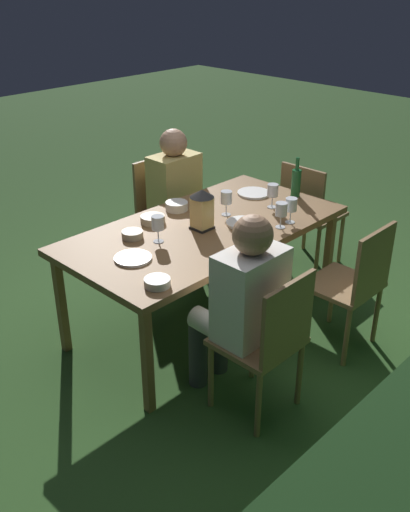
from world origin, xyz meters
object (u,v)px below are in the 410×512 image
(dining_table, at_px, (205,233))
(plate_a, at_px, (243,223))
(plate_c, at_px, (133,258))
(bowl_salad, at_px, (177,206))
(wine_glass_a, at_px, (226,199))
(person_in_mustard, at_px, (180,196))
(bowl_bread, at_px, (157,282))
(wine_glass_c, at_px, (281,210))
(chair_side_left_a, at_px, (164,207))
(chair_head_near, at_px, (309,210))
(chair_side_right_a, at_px, (353,282))
(person_in_cream, at_px, (241,300))
(wine_glass_b, at_px, (273,191))
(lantern_centerpiece, at_px, (202,207))
(bowl_dip, at_px, (153,219))
(wine_glass_d, at_px, (158,224))
(green_bottle_on_table, at_px, (296,182))
(chair_side_right_b, at_px, (268,339))
(bowl_olives, at_px, (132,234))
(plate_b, at_px, (254,193))
(wine_glass_e, at_px, (291,206))

(dining_table, xyz_separation_m, plate_a, (-0.19, 0.16, 0.06))
(plate_c, height_order, bowl_salad, bowl_salad)
(dining_table, height_order, plate_a, plate_a)
(wine_glass_a, bearing_deg, dining_table, 6.67)
(person_in_mustard, bearing_deg, bowl_bread, 41.96)
(wine_glass_a, height_order, wine_glass_c, same)
(chair_side_left_a, bearing_deg, chair_head_near, 131.21)
(chair_side_right_a, xyz_separation_m, bowl_bread, (1.15, -0.51, 0.27))
(person_in_cream, relative_size, bowl_salad, 7.47)
(chair_side_left_a, bearing_deg, bowl_bread, 46.90)
(dining_table, bearing_deg, wine_glass_a, -173.33)
(person_in_cream, xyz_separation_m, wine_glass_b, (-0.98, -0.57, 0.21))
(chair_head_near, xyz_separation_m, wine_glass_c, (0.86, 0.36, 0.36))
(person_in_cream, relative_size, wine_glass_c, 6.80)
(chair_side_left_a, height_order, lantern_centerpiece, lantern_centerpiece)
(chair_side_right_a, height_order, bowl_dip, chair_side_right_a)
(wine_glass_d, bearing_deg, bowl_salad, -145.76)
(person_in_cream, bearing_deg, person_in_mustard, -121.94)
(chair_side_right_a, relative_size, wine_glass_d, 5.15)
(bowl_bread, distance_m, bowl_salad, 1.05)
(bowl_bread, bearing_deg, bowl_salad, -138.89)
(person_in_cream, xyz_separation_m, green_bottle_on_table, (-1.26, -0.58, 0.20))
(chair_side_left_a, xyz_separation_m, plate_c, (1.05, 0.90, 0.25))
(person_in_mustard, bearing_deg, chair_side_left_a, -90.00)
(chair_side_right_b, bearing_deg, wine_glass_a, -126.05)
(chair_side_right_b, distance_m, plate_c, 0.90)
(wine_glass_a, bearing_deg, chair_side_left_a, -102.64)
(chair_head_near, bearing_deg, chair_side_right_a, 48.79)
(wine_glass_a, bearing_deg, bowl_olives, -14.22)
(chair_head_near, relative_size, person_in_mustard, 0.76)
(chair_head_near, xyz_separation_m, lantern_centerpiece, (1.23, 0.01, 0.39))
(person_in_cream, relative_size, chair_head_near, 1.32)
(chair_side_left_a, distance_m, bowl_dip, 0.89)
(person_in_cream, height_order, lantern_centerpiece, person_in_cream)
(person_in_cream, height_order, plate_b, person_in_cream)
(dining_table, height_order, chair_side_left_a, chair_side_left_a)
(chair_side_right_b, relative_size, bowl_bread, 6.15)
(plate_c, relative_size, bowl_dip, 1.35)
(lantern_centerpiece, bearing_deg, plate_a, 148.96)
(plate_b, xyz_separation_m, bowl_dip, (0.86, -0.14, 0.02))
(person_in_cream, distance_m, wine_glass_b, 1.15)
(chair_head_near, relative_size, bowl_bread, 6.15)
(wine_glass_b, distance_m, plate_a, 0.38)
(chair_side_left_a, relative_size, lantern_centerpiece, 3.28)
(green_bottle_on_table, bearing_deg, wine_glass_b, 2.35)
(wine_glass_b, height_order, bowl_salad, wine_glass_b)
(lantern_centerpiece, height_order, wine_glass_e, lantern_centerpiece)
(plate_a, relative_size, bowl_bread, 1.57)
(chair_side_right_b, relative_size, bowl_olives, 6.56)
(dining_table, bearing_deg, chair_head_near, 180.00)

